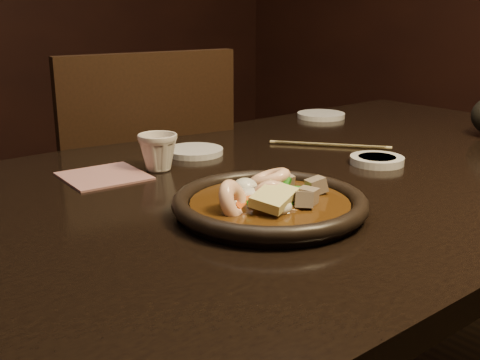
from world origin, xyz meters
TOP-DOWN VIEW (x-y plane):
  - table at (0.00, 0.00)m, footprint 1.60×0.90m
  - chair at (-0.06, 0.56)m, footprint 0.51×0.51m
  - plate at (-0.22, -0.12)m, footprint 0.29×0.29m
  - stirfry at (-0.22, -0.12)m, footprint 0.20×0.17m
  - soy_dish at (0.13, -0.05)m, footprint 0.10×0.10m
  - saucer_left at (-0.09, 0.24)m, footprint 0.12×0.12m
  - saucer_right at (0.41, 0.36)m, footprint 0.13×0.13m
  - tea_cup at (-0.22, 0.19)m, footprint 0.08×0.08m
  - chopsticks at (0.17, 0.11)m, footprint 0.17×0.22m
  - napkin at (-0.32, 0.21)m, footprint 0.15×0.15m

SIDE VIEW (x-z plane):
  - chair at x=-0.06m, z-range 0.04..0.99m
  - table at x=0.00m, z-range 0.30..1.05m
  - napkin at x=-0.32m, z-range 0.75..0.75m
  - chopsticks at x=0.17m, z-range 0.75..0.76m
  - saucer_left at x=-0.09m, z-range 0.75..0.76m
  - saucer_right at x=0.41m, z-range 0.75..0.76m
  - soy_dish at x=0.13m, z-range 0.75..0.76m
  - plate at x=-0.22m, z-range 0.75..0.78m
  - stirfry at x=-0.22m, z-range 0.74..0.81m
  - tea_cup at x=-0.22m, z-range 0.75..0.82m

